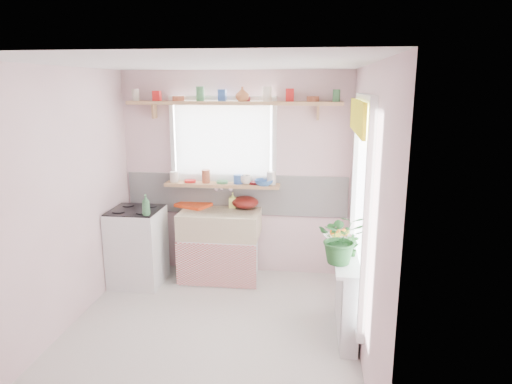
# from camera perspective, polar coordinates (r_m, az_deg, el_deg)

# --- Properties ---
(room) EXTENTS (3.20, 3.20, 3.20)m
(room) POSITION_cam_1_polar(r_m,az_deg,el_deg) (4.81, 3.75, 1.75)
(room) COLOR beige
(room) RESTS_ON ground
(sink_unit) EXTENTS (0.95, 0.65, 1.11)m
(sink_unit) POSITION_cam_1_polar(r_m,az_deg,el_deg) (5.59, -4.50, -6.61)
(sink_unit) COLOR white
(sink_unit) RESTS_ON ground
(cooker) EXTENTS (0.58, 0.58, 0.93)m
(cooker) POSITION_cam_1_polar(r_m,az_deg,el_deg) (5.62, -14.60, -6.57)
(cooker) COLOR white
(cooker) RESTS_ON ground
(radiator_ledge) EXTENTS (0.22, 0.95, 0.78)m
(radiator_ledge) POSITION_cam_1_polar(r_m,az_deg,el_deg) (4.50, 11.34, -12.44)
(radiator_ledge) COLOR white
(radiator_ledge) RESTS_ON ground
(windowsill) EXTENTS (1.40, 0.22, 0.04)m
(windowsill) POSITION_cam_1_polar(r_m,az_deg,el_deg) (5.56, -4.24, 0.91)
(windowsill) COLOR tan
(windowsill) RESTS_ON room
(pine_shelf) EXTENTS (2.52, 0.24, 0.04)m
(pine_shelf) POSITION_cam_1_polar(r_m,az_deg,el_deg) (5.40, -2.85, 11.05)
(pine_shelf) COLOR tan
(pine_shelf) RESTS_ON room
(shelf_crockery) EXTENTS (2.47, 0.11, 0.12)m
(shelf_crockery) POSITION_cam_1_polar(r_m,az_deg,el_deg) (5.40, -3.11, 11.84)
(shelf_crockery) COLOR silver
(shelf_crockery) RESTS_ON pine_shelf
(sill_crockery) EXTENTS (1.35, 0.11, 0.12)m
(sill_crockery) POSITION_cam_1_polar(r_m,az_deg,el_deg) (5.55, -4.43, 1.67)
(sill_crockery) COLOR silver
(sill_crockery) RESTS_ON windowsill
(dish_tray) EXTENTS (0.47, 0.42, 0.04)m
(dish_tray) POSITION_cam_1_polar(r_m,az_deg,el_deg) (5.73, -7.83, -1.60)
(dish_tray) COLOR #F44415
(dish_tray) RESTS_ON sink_unit
(colander) EXTENTS (0.43, 0.43, 0.15)m
(colander) POSITION_cam_1_polar(r_m,az_deg,el_deg) (5.59, -1.36, -1.29)
(colander) COLOR #5D1310
(colander) RESTS_ON sink_unit
(jade_plant) EXTENTS (0.44, 0.39, 0.47)m
(jade_plant) POSITION_cam_1_polar(r_m,az_deg,el_deg) (4.12, 10.64, -5.65)
(jade_plant) COLOR #245C27
(jade_plant) RESTS_ON radiator_ledge
(fruit_bowl) EXTENTS (0.37, 0.37, 0.07)m
(fruit_bowl) POSITION_cam_1_polar(r_m,az_deg,el_deg) (4.71, 10.25, -5.77)
(fruit_bowl) COLOR silver
(fruit_bowl) RESTS_ON radiator_ledge
(herb_pot) EXTENTS (0.12, 0.10, 0.21)m
(herb_pot) POSITION_cam_1_polar(r_m,az_deg,el_deg) (4.33, 12.03, -6.57)
(herb_pot) COLOR #286428
(herb_pot) RESTS_ON radiator_ledge
(soap_bottle_sink) EXTENTS (0.09, 0.09, 0.19)m
(soap_bottle_sink) POSITION_cam_1_polar(r_m,az_deg,el_deg) (5.61, -2.93, -1.03)
(soap_bottle_sink) COLOR #E9F96E
(soap_bottle_sink) RESTS_ON sink_unit
(sill_cup) EXTENTS (0.16, 0.16, 0.11)m
(sill_cup) POSITION_cam_1_polar(r_m,az_deg,el_deg) (5.48, -1.24, 1.55)
(sill_cup) COLOR white
(sill_cup) RESTS_ON windowsill
(sill_bowl) EXTENTS (0.27, 0.27, 0.07)m
(sill_bowl) POSITION_cam_1_polar(r_m,az_deg,el_deg) (5.42, 0.99, 1.19)
(sill_bowl) COLOR #3667B1
(sill_bowl) RESTS_ON windowsill
(shelf_vase) EXTENTS (0.19, 0.19, 0.17)m
(shelf_vase) POSITION_cam_1_polar(r_m,az_deg,el_deg) (5.32, -1.72, 12.13)
(shelf_vase) COLOR #B56637
(shelf_vase) RESTS_ON pine_shelf
(cooker_bottle) EXTENTS (0.11, 0.11, 0.24)m
(cooker_bottle) POSITION_cam_1_polar(r_m,az_deg,el_deg) (5.18, -13.59, -1.58)
(cooker_bottle) COLOR #3D7A4B
(cooker_bottle) RESTS_ON cooker
(fruit) EXTENTS (0.20, 0.14, 0.10)m
(fruit) POSITION_cam_1_polar(r_m,az_deg,el_deg) (4.69, 10.35, -5.06)
(fruit) COLOR orange
(fruit) RESTS_ON fruit_bowl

